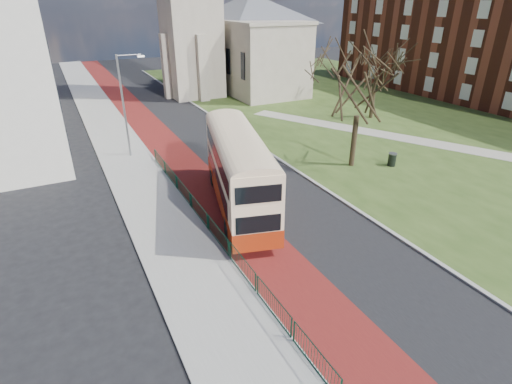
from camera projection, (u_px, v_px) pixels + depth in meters
ground at (289, 253)px, 20.55m from camera, size 160.00×160.00×0.00m
road_carriageway at (192, 139)px, 37.23m from camera, size 9.00×120.00×0.01m
bus_lane at (164, 144)px, 36.13m from camera, size 3.40×120.00×0.01m
pavement_west at (120, 150)px, 34.56m from camera, size 4.00×120.00×0.12m
kerb_west at (144, 146)px, 35.37m from camera, size 0.25×120.00×0.13m
kerb_east at (229, 127)px, 40.67m from camera, size 0.25×80.00×0.13m
grass_green at (379, 106)px, 48.77m from camera, size 40.00×80.00×0.04m
footpath at (420, 141)px, 36.68m from camera, size 18.84×32.82×0.03m
pedestrian_railing at (207, 222)px, 22.32m from camera, size 0.07×24.00×1.12m
brick_terrace at (483, 44)px, 49.91m from camera, size 10.30×44.30×13.50m
streetlamp at (125, 101)px, 31.25m from camera, size 2.13×0.18×8.00m
bus at (238, 168)px, 23.82m from camera, size 5.41×11.58×4.72m
winter_tree_near at (361, 73)px, 28.32m from camera, size 8.91×8.91×10.16m
winter_tree_far at (377, 66)px, 41.61m from camera, size 6.63×6.63×7.95m
litter_bin at (392, 159)px, 31.05m from camera, size 0.74×0.74×1.03m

